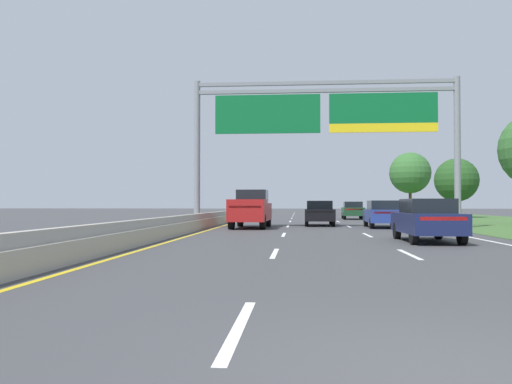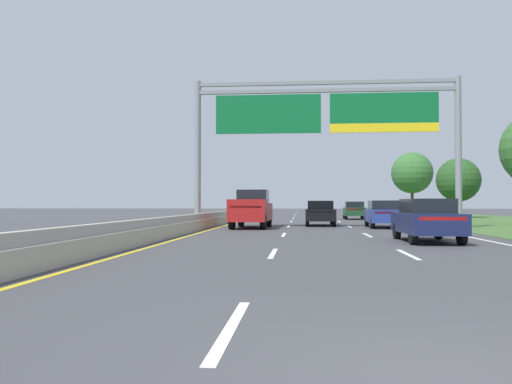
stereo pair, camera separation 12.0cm
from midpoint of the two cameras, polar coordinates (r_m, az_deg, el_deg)
name	(u,v)px [view 1 (the left image)]	position (r m, az deg, el deg)	size (l,w,h in m)	color
ground_plane	(315,223)	(39.57, 6.20, -3.25)	(220.00, 220.00, 0.00)	#3D3D3F
lane_striping	(315,223)	(39.11, 6.22, -3.27)	(11.96, 106.00, 0.01)	white
grass_verge_right	(511,223)	(42.32, 25.47, -3.00)	(14.00, 110.00, 0.02)	#3D602D
median_barrier_concrete	(226,218)	(39.92, -3.32, -2.73)	(0.60, 110.00, 0.85)	#A8A399
overhead_sign_gantry	(325,121)	(30.87, 7.21, 7.53)	(15.06, 0.42, 8.51)	gray
pickup_truck_red	(251,209)	(30.74, -0.65, -1.84)	(2.12, 5.44, 2.20)	maroon
car_navy_right_lane_sedan	(427,219)	(20.55, 17.58, -2.79)	(1.86, 4.42, 1.57)	#161E47
car_blue_right_lane_sedan	(383,214)	(31.90, 13.23, -2.25)	(1.88, 4.43, 1.57)	navy
car_darkgreen_right_lane_sedan	(353,210)	(48.61, 10.19, -1.90)	(1.94, 4.45, 1.57)	#193D23
car_black_centre_lane_sedan	(319,213)	(34.13, 6.66, -2.20)	(1.88, 4.42, 1.57)	black
roadside_tree_far	(457,180)	(56.45, 20.50, 1.20)	(4.28, 4.28, 5.87)	#4C3823
roadside_tree_distant	(410,173)	(68.45, 16.03, 1.96)	(5.04, 5.04, 7.69)	#4C3823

